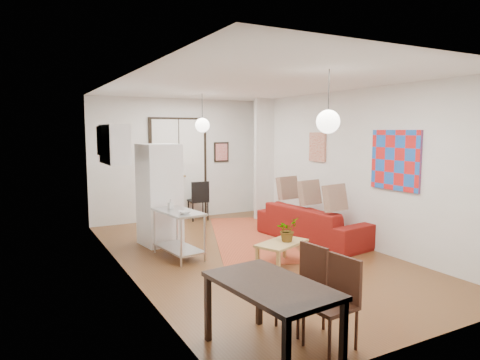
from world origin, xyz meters
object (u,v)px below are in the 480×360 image
kitchen_counter (179,228)px  dining_chair_near (295,279)px  dining_table (271,291)px  sofa (313,223)px  coffee_table (282,245)px  fridge (160,194)px  dining_chair_far (325,294)px  black_side_chair (196,197)px

kitchen_counter → dining_chair_near: size_ratio=1.23×
dining_table → dining_chair_near: 0.75m
sofa → coffee_table: size_ratio=2.38×
fridge → dining_chair_far: (0.25, -4.50, -0.43)m
dining_chair_near → black_side_chair: bearing=161.7°
dining_chair_far → kitchen_counter: bearing=177.7°
fridge → dining_chair_near: 4.04m
coffee_table → dining_table: size_ratio=0.72×
coffee_table → dining_chair_far: 2.52m
sofa → dining_chair_far: dining_chair_far is taller
kitchen_counter → dining_table: kitchen_counter is taller
sofa → kitchen_counter: 2.71m
dining_chair_near → dining_table: bearing=-60.1°
kitchen_counter → black_side_chair: black_side_chair is taller
dining_chair_near → black_side_chair: black_side_chair is taller
dining_table → dining_chair_far: dining_chair_far is taller
coffee_table → dining_chair_near: (-1.03, -1.80, 0.18)m
dining_chair_near → sofa: bearing=132.8°
kitchen_counter → dining_chair_near: (0.24, -3.01, 0.02)m
kitchen_counter → dining_chair_near: dining_chair_near is taller
fridge → dining_table: fridge is taller
sofa → kitchen_counter: size_ratio=2.13×
sofa → coffee_table: 1.75m
black_side_chair → fridge: bearing=55.5°
dining_table → dining_chair_near: dining_chair_near is taller
dining_chair_near → coffee_table: bearing=143.9°
dining_table → sofa: bearing=47.0°
fridge → dining_chair_far: 4.53m
sofa → coffee_table: bearing=117.9°
coffee_table → kitchen_counter: bearing=136.5°
sofa → coffee_table: sofa is taller
dining_table → black_side_chair: bearing=73.6°
sofa → dining_chair_near: bearing=131.1°
dining_chair_near → fridge: bearing=177.3°
sofa → dining_table: (-3.05, -3.27, 0.30)m
kitchen_counter → black_side_chair: bearing=54.1°
coffee_table → kitchen_counter: (-1.28, 1.21, 0.16)m
dining_chair_near → black_side_chair: (1.24, 5.81, 0.03)m
black_side_chair → dining_table: bearing=78.6°
dining_table → black_side_chair: size_ratio=1.46×
dining_chair_near → dining_chair_far: bearing=-6.3°
dining_table → dining_chair_far: bearing=-5.1°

